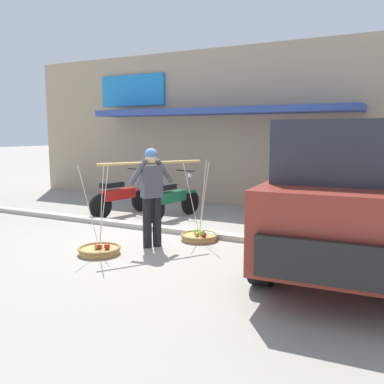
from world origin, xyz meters
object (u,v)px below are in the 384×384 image
fruit_basket_left_side (99,250)px  motorcycle_second_in_row (172,199)px  motorcycle_nearest_shop (121,196)px  fruit_basket_right_side (199,236)px  parked_truck (352,188)px  fruit_vendor (152,190)px

fruit_basket_left_side → motorcycle_second_in_row: (-0.32, 2.96, 0.38)m
motorcycle_nearest_shop → fruit_basket_right_side: bearing=-24.9°
fruit_basket_right_side → parked_truck: (2.58, -0.06, 1.06)m
fruit_basket_left_side → parked_truck: parked_truck is taller
fruit_basket_right_side → fruit_vendor: bearing=-125.2°
motorcycle_nearest_shop → fruit_basket_left_side: bearing=-59.6°
fruit_vendor → fruit_basket_right_side: bearing=54.8°
motorcycle_second_in_row → fruit_basket_right_side: bearing=-46.2°
fruit_basket_left_side → fruit_vendor: bearing=55.1°
motorcycle_second_in_row → parked_truck: parked_truck is taller
parked_truck → motorcycle_second_in_row: bearing=159.2°
fruit_basket_right_side → fruit_basket_left_side: bearing=-125.1°
fruit_basket_left_side → motorcycle_second_in_row: 3.00m
fruit_basket_right_side → motorcycle_nearest_shop: fruit_basket_right_side is taller
fruit_vendor → motorcycle_nearest_shop: bearing=137.0°
fruit_vendor → parked_truck: 3.19m
fruit_vendor → motorcycle_second_in_row: (-0.85, 2.20, -0.53)m
parked_truck → fruit_vendor: bearing=-167.4°
fruit_basket_right_side → motorcycle_nearest_shop: size_ratio=0.81×
parked_truck → fruit_basket_right_side: bearing=178.6°
motorcycle_nearest_shop → motorcycle_second_in_row: same height
motorcycle_nearest_shop → fruit_vendor: bearing=-43.0°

